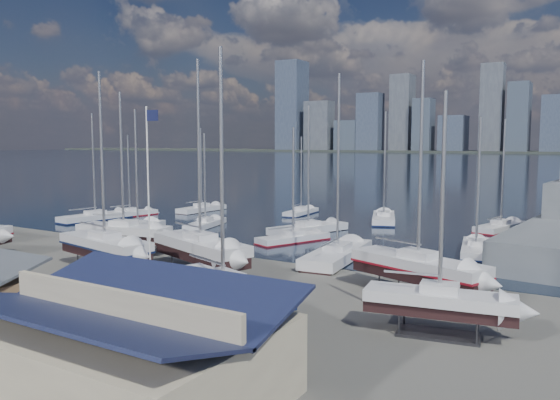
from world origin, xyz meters
The scene contains 24 objects.
ground centered at (0.00, -10.00, 0.00)m, with size 1400.00×1400.00×0.00m, color #605E59.
water centered at (0.00, 300.00, -0.15)m, with size 1400.00×600.00×0.40m, color #1A243C.
shed_blue centered at (16.00, -26.00, 2.42)m, with size 13.65×9.45×4.71m.
sailboat_cradle_2 centered at (-6.71, -4.50, 2.04)m, with size 9.71×4.20×15.39m.
sailboat_cradle_3 centered at (-2.41, -10.60, 2.09)m, with size 10.47×4.65×16.34m.
sailboat_cradle_4 centered at (5.12, -7.38, 2.13)m, with size 10.93×6.32×17.13m.
sailboat_cradle_5 centered at (14.47, -16.76, 2.06)m, with size 10.16×5.88×15.87m.
sailboat_cradle_6 centered at (22.20, -4.83, 2.07)m, with size 10.30×5.91×16.06m.
sailboat_cradle_7 centered at (25.52, -11.82, 1.94)m, with size 8.31×3.54×13.35m.
sailboat_moored_0 centered at (-26.67, 8.94, 0.31)m, with size 4.20×10.49×15.25m.
sailboat_moored_1 centered at (-25.85, 14.43, 0.31)m, with size 3.96×8.50×12.26m.
sailboat_moored_2 centered at (-20.43, 24.06, 0.32)m, with size 3.01×9.03×13.44m.
sailboat_moored_3 centered at (-13.91, 4.34, 0.31)m, with size 6.20×10.47×15.12m.
sailboat_moored_4 centered at (-10.06, 12.09, 0.33)m, with size 4.12×8.46×12.31m.
sailboat_moored_5 centered at (-5.53, 28.84, 0.31)m, with size 2.76×8.17×12.03m.
sailboat_moored_6 centered at (4.58, 8.75, 0.31)m, with size 5.50×8.82×12.79m.
sailboat_moored_7 centered at (3.12, 14.90, 0.32)m, with size 6.41×10.65×15.56m.
sailboat_moored_8 centered at (7.54, 28.14, 0.31)m, with size 6.22×10.66×15.40m.
sailboat_moored_9 centered at (12.45, 3.00, 0.32)m, with size 4.44×11.83×17.44m.
sailboat_moored_10 centered at (22.55, 12.81, 0.31)m, with size 4.20×9.44×13.65m.
sailboat_moored_11 centered at (22.30, 28.34, 0.31)m, with size 5.04×9.76×14.05m.
car_c centered at (6.49, -18.69, 0.82)m, with size 2.72×5.91×1.64m, color gray.
car_d centered at (2.30, -19.65, 0.77)m, with size 2.17×5.34×1.55m, color gray.
flagpole centered at (4.79, -12.62, 7.68)m, with size 1.16×0.12×13.20m.
Camera 1 is at (33.06, -41.29, 10.61)m, focal length 35.00 mm.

